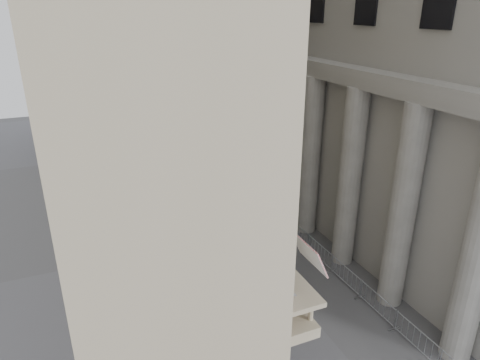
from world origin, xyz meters
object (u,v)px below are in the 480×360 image
at_px(pedestrian_a, 183,163).
at_px(security_tent, 153,163).
at_px(street_lamp, 188,149).
at_px(info_kiosk, 159,201).
at_px(pedestrian_b, 239,176).

bearing_deg(pedestrian_a, security_tent, 52.78).
height_order(street_lamp, info_kiosk, street_lamp).
relative_size(info_kiosk, pedestrian_b, 1.09).
bearing_deg(security_tent, pedestrian_a, 47.61).
bearing_deg(street_lamp, pedestrian_b, 48.51).
height_order(info_kiosk, pedestrian_b, info_kiosk).
distance_m(street_lamp, pedestrian_b, 7.68).
xyz_separation_m(security_tent, info_kiosk, (-0.55, -3.88, -1.48)).
xyz_separation_m(info_kiosk, pedestrian_a, (3.93, 7.57, -0.17)).
distance_m(info_kiosk, pedestrian_a, 8.53).
xyz_separation_m(street_lamp, pedestrian_a, (2.00, 8.97, -4.17)).
xyz_separation_m(street_lamp, pedestrian_b, (5.23, 3.86, -4.09)).
bearing_deg(pedestrian_b, street_lamp, 32.39).
bearing_deg(info_kiosk, street_lamp, -26.48).
bearing_deg(street_lamp, security_tent, 116.68).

